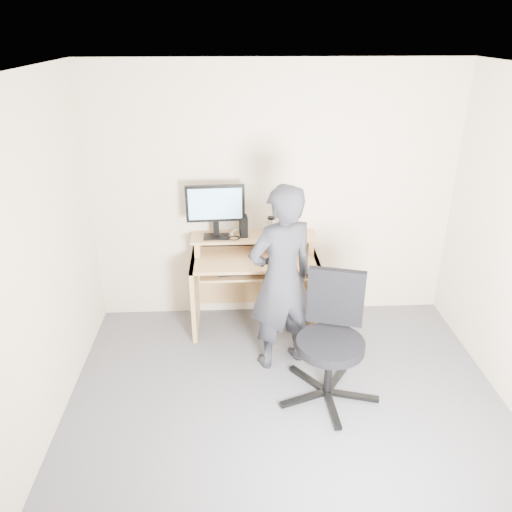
{
  "coord_description": "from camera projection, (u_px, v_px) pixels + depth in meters",
  "views": [
    {
      "loc": [
        -0.39,
        -2.81,
        2.76
      ],
      "look_at": [
        -0.21,
        1.05,
        0.95
      ],
      "focal_mm": 35.0,
      "sensor_mm": 36.0,
      "label": 1
    }
  ],
  "objects": [
    {
      "name": "back_wall",
      "position": [
        274.0,
        196.0,
        4.78
      ],
      "size": [
        3.5,
        0.02,
        2.5
      ],
      "primitive_type": "cube",
      "color": "beige",
      "rests_on": "ground"
    },
    {
      "name": "desk",
      "position": [
        254.0,
        273.0,
        4.87
      ],
      "size": [
        1.2,
        0.6,
        0.91
      ],
      "color": "tan",
      "rests_on": "ground"
    },
    {
      "name": "headphones",
      "position": [
        239.0,
        234.0,
        4.8
      ],
      "size": [
        0.16,
        0.16,
        0.06
      ],
      "primitive_type": "torus",
      "rotation": [
        0.26,
        0.0,
        -0.01
      ],
      "color": "silver",
      "rests_on": "desk"
    },
    {
      "name": "office_chair",
      "position": [
        332.0,
        334.0,
        3.9
      ],
      "size": [
        0.8,
        0.77,
        1.01
      ],
      "rotation": [
        0.0,
        0.0,
        -0.28
      ],
      "color": "black",
      "rests_on": "ground"
    },
    {
      "name": "keyboard",
      "position": [
        243.0,
        270.0,
        4.66
      ],
      "size": [
        0.48,
        0.23,
        0.03
      ],
      "primitive_type": "cube",
      "rotation": [
        0.0,
        0.0,
        0.11
      ],
      "color": "black",
      "rests_on": "desk"
    },
    {
      "name": "ground",
      "position": [
        290.0,
        430.0,
        3.73
      ],
      "size": [
        3.5,
        3.5,
        0.0
      ],
      "primitive_type": "plane",
      "color": "#59595E",
      "rests_on": "ground"
    },
    {
      "name": "charger",
      "position": [
        225.0,
        237.0,
        4.7
      ],
      "size": [
        0.05,
        0.04,
        0.03
      ],
      "primitive_type": "cube",
      "rotation": [
        0.0,
        0.0,
        -0.03
      ],
      "color": "black",
      "rests_on": "desk"
    },
    {
      "name": "travel_mug",
      "position": [
        271.0,
        227.0,
        4.77
      ],
      "size": [
        0.09,
        0.09,
        0.16
      ],
      "primitive_type": "cylinder",
      "rotation": [
        0.0,
        0.0,
        -0.26
      ],
      "color": "silver",
      "rests_on": "desk"
    },
    {
      "name": "external_drive",
      "position": [
        244.0,
        226.0,
        4.74
      ],
      "size": [
        0.08,
        0.14,
        0.2
      ],
      "primitive_type": "cube",
      "rotation": [
        0.0,
        0.0,
        0.1
      ],
      "color": "black",
      "rests_on": "desk"
    },
    {
      "name": "monitor",
      "position": [
        215.0,
        207.0,
        4.61
      ],
      "size": [
        0.55,
        0.15,
        0.52
      ],
      "rotation": [
        0.0,
        0.0,
        0.05
      ],
      "color": "black",
      "rests_on": "desk"
    },
    {
      "name": "person",
      "position": [
        281.0,
        279.0,
        4.15
      ],
      "size": [
        0.71,
        0.6,
        1.65
      ],
      "primitive_type": "imported",
      "rotation": [
        0.0,
        0.0,
        3.54
      ],
      "color": "black",
      "rests_on": "ground"
    },
    {
      "name": "smartphone",
      "position": [
        285.0,
        235.0,
        4.77
      ],
      "size": [
        0.08,
        0.14,
        0.01
      ],
      "primitive_type": "cube",
      "rotation": [
        0.0,
        0.0,
        0.1
      ],
      "color": "black",
      "rests_on": "desk"
    },
    {
      "name": "mouse",
      "position": [
        280.0,
        259.0,
        4.63
      ],
      "size": [
        0.11,
        0.08,
        0.04
      ],
      "primitive_type": "ellipsoid",
      "rotation": [
        0.0,
        0.0,
        0.21
      ],
      "color": "black",
      "rests_on": "desk"
    },
    {
      "name": "ceiling",
      "position": [
        304.0,
        76.0,
        2.67
      ],
      "size": [
        3.5,
        3.5,
        0.02
      ],
      "primitive_type": "cube",
      "color": "white",
      "rests_on": "back_wall"
    }
  ]
}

